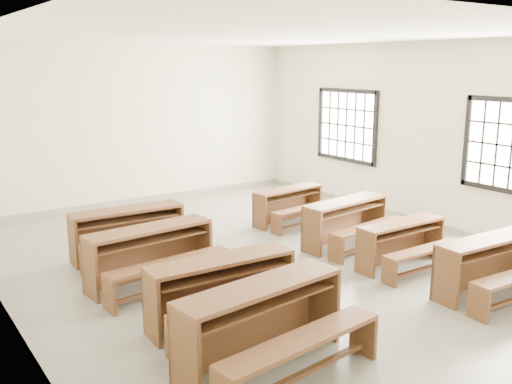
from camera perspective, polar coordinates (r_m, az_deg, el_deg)
room at (r=8.13m, az=0.53°, el=7.96°), size 8.50×8.50×3.20m
desk_set_0 at (r=5.49m, az=0.87°, el=-12.63°), size 1.87×1.12×0.80m
desk_set_1 at (r=6.30m, az=-3.24°, el=-9.46°), size 1.71×0.94×0.76m
desk_set_2 at (r=7.53m, az=-10.36°, el=-5.88°), size 1.76×1.02×0.76m
desk_set_3 at (r=8.61m, az=-12.59°, el=-3.69°), size 1.68×0.93×0.74m
desk_set_4 at (r=7.70m, az=22.48°, el=-6.48°), size 1.62×0.91×0.71m
desk_set_5 at (r=8.32m, az=14.53°, el=-4.77°), size 1.43×0.75×0.64m
desk_set_6 at (r=9.11m, az=9.17°, el=-2.71°), size 1.69×1.02×0.72m
desk_set_7 at (r=10.27m, az=3.38°, el=-1.11°), size 1.48×0.88×0.63m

